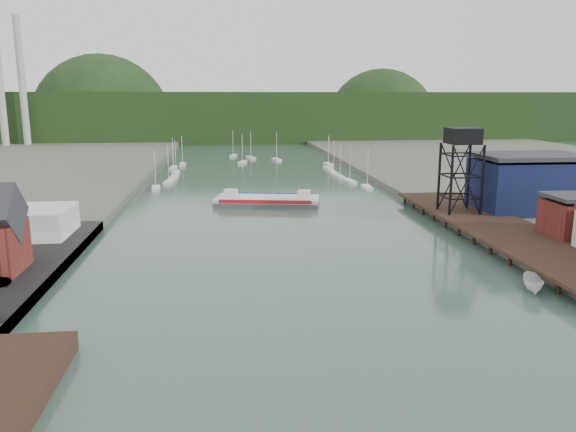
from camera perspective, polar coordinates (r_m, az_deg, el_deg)
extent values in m
plane|color=#324D3E|center=(50.58, 5.37, -16.23)|extent=(600.00, 600.00, 0.00)
cube|color=black|center=(102.39, 20.75, -1.15)|extent=(14.00, 70.00, 0.50)
cylinder|color=black|center=(100.06, 17.64, -1.87)|extent=(0.60, 0.60, 2.20)
cylinder|color=black|center=(105.48, 23.61, -1.62)|extent=(0.60, 0.60, 2.20)
cube|color=silver|center=(101.70, -26.13, -0.57)|extent=(18.00, 12.00, 4.50)
cylinder|color=black|center=(107.99, 16.26, 3.46)|extent=(0.50, 0.50, 13.00)
cylinder|color=black|center=(110.43, 19.14, 3.45)|extent=(0.50, 0.50, 13.00)
cylinder|color=black|center=(113.49, 15.11, 3.92)|extent=(0.50, 0.50, 13.00)
cylinder|color=black|center=(115.82, 17.88, 3.91)|extent=(0.50, 0.50, 13.00)
cube|color=black|center=(111.08, 17.35, 7.78)|extent=(5.50, 5.50, 3.00)
cube|color=black|center=(120.65, 23.22, 2.84)|extent=(20.00, 14.00, 10.00)
cube|color=#2D2D33|center=(119.94, 23.45, 5.62)|extent=(20.50, 14.50, 0.80)
cube|color=#531C17|center=(100.49, 27.24, -0.37)|extent=(9.00, 8.00, 6.00)
cube|color=silver|center=(150.39, -13.27, 2.73)|extent=(2.67, 7.65, 0.90)
cube|color=silver|center=(161.35, -12.00, 3.41)|extent=(2.81, 7.67, 0.90)
cube|color=silver|center=(170.03, -11.54, 3.86)|extent=(2.35, 7.59, 0.90)
cube|color=silver|center=(179.83, -11.30, 4.31)|extent=(2.01, 7.50, 0.90)
cube|color=silver|center=(192.09, -11.55, 4.79)|extent=(2.00, 7.50, 0.90)
cube|color=silver|center=(201.63, -10.65, 5.16)|extent=(2.16, 7.54, 0.90)
cube|color=silver|center=(149.17, 8.04, 2.86)|extent=(2.53, 7.62, 0.90)
cube|color=silver|center=(159.70, 6.29, 3.52)|extent=(2.76, 7.67, 0.90)
cube|color=silver|center=(167.98, 5.30, 3.96)|extent=(2.22, 7.56, 0.90)
cube|color=silver|center=(176.68, 4.65, 4.37)|extent=(2.18, 7.54, 0.90)
cube|color=silver|center=(187.56, 4.12, 4.83)|extent=(2.46, 7.61, 0.90)
cube|color=silver|center=(199.27, 4.11, 5.25)|extent=(2.48, 7.61, 0.90)
cube|color=silver|center=(204.99, -4.64, 5.44)|extent=(3.78, 7.76, 0.90)
cube|color=silver|center=(213.73, -1.16, 5.75)|extent=(3.31, 7.74, 0.90)
cube|color=silver|center=(221.02, -3.79, 5.93)|extent=(3.76, 7.76, 0.90)
cube|color=silver|center=(228.77, -5.59, 6.11)|extent=(3.40, 7.74, 0.90)
cylinder|color=#AFAEA9|center=(291.48, -27.24, 11.97)|extent=(3.20, 3.20, 60.00)
cylinder|color=#AFAEA9|center=(293.55, -25.41, 12.13)|extent=(3.20, 3.20, 60.00)
cube|color=black|center=(343.86, -4.92, 10.05)|extent=(500.00, 120.00, 28.00)
sphere|color=black|center=(351.05, -18.24, 8.89)|extent=(80.00, 80.00, 80.00)
sphere|color=black|center=(367.69, 9.39, 9.13)|extent=(70.00, 70.00, 70.00)
cube|color=#4A4A4D|center=(126.56, -2.11, 1.38)|extent=(24.40, 13.35, 0.92)
cube|color=silver|center=(126.41, -2.12, 1.75)|extent=(24.40, 13.35, 0.74)
cube|color=red|center=(121.82, -2.36, 1.45)|extent=(19.99, 3.90, 0.83)
cube|color=navy|center=(130.94, -1.89, 2.20)|extent=(19.99, 3.90, 0.83)
cube|color=silver|center=(127.39, -5.84, 2.29)|extent=(3.24, 3.24, 1.85)
cube|color=silver|center=(125.58, 1.66, 2.20)|extent=(3.24, 3.24, 1.85)
imported|color=silver|center=(76.47, 23.65, -6.37)|extent=(3.92, 5.98, 2.16)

